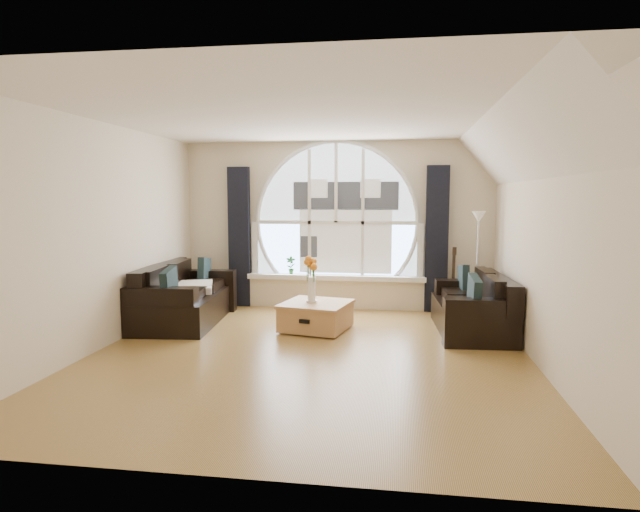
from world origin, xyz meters
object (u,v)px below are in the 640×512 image
(vase_flowers, at_px, (312,274))
(guitar, at_px, (453,281))
(sofa_left, at_px, (185,295))
(floor_lamp, at_px, (477,265))
(coffee_chest, at_px, (316,315))
(potted_plant, at_px, (291,265))
(sofa_right, at_px, (472,303))

(vase_flowers, relative_size, guitar, 0.66)
(sofa_left, height_order, guitar, guitar)
(floor_lamp, distance_m, guitar, 0.47)
(vase_flowers, relative_size, floor_lamp, 0.44)
(sofa_left, relative_size, coffee_chest, 2.20)
(potted_plant, bearing_deg, floor_lamp, -8.51)
(potted_plant, bearing_deg, guitar, -5.09)
(sofa_left, bearing_deg, guitar, 10.50)
(sofa_left, xyz_separation_m, guitar, (3.87, 1.08, 0.13))
(coffee_chest, bearing_deg, sofa_left, -172.61)
(sofa_right, height_order, coffee_chest, sofa_right)
(sofa_left, distance_m, potted_plant, 1.86)
(sofa_left, height_order, vase_flowers, vase_flowers)
(sofa_left, relative_size, sofa_right, 1.10)
(floor_lamp, xyz_separation_m, guitar, (-0.32, 0.21, -0.27))
(sofa_right, distance_m, guitar, 1.08)
(coffee_chest, distance_m, floor_lamp, 2.56)
(sofa_left, xyz_separation_m, potted_plant, (1.29, 1.31, 0.30))
(vase_flowers, distance_m, guitar, 2.37)
(vase_flowers, bearing_deg, sofa_left, 175.02)
(coffee_chest, xyz_separation_m, potted_plant, (-0.65, 1.47, 0.49))
(guitar, bearing_deg, vase_flowers, -138.97)
(sofa_left, bearing_deg, potted_plant, 40.39)
(sofa_left, bearing_deg, coffee_chest, -9.92)
(vase_flowers, xyz_separation_m, guitar, (2.00, 1.24, -0.24))
(sofa_right, height_order, floor_lamp, floor_lamp)
(sofa_right, bearing_deg, sofa_left, 176.97)
(vase_flowers, height_order, guitar, vase_flowers)
(guitar, bearing_deg, sofa_right, -72.88)
(sofa_left, distance_m, floor_lamp, 4.31)
(sofa_right, xyz_separation_m, potted_plant, (-2.73, 1.29, 0.30))
(floor_lamp, distance_m, potted_plant, 2.94)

